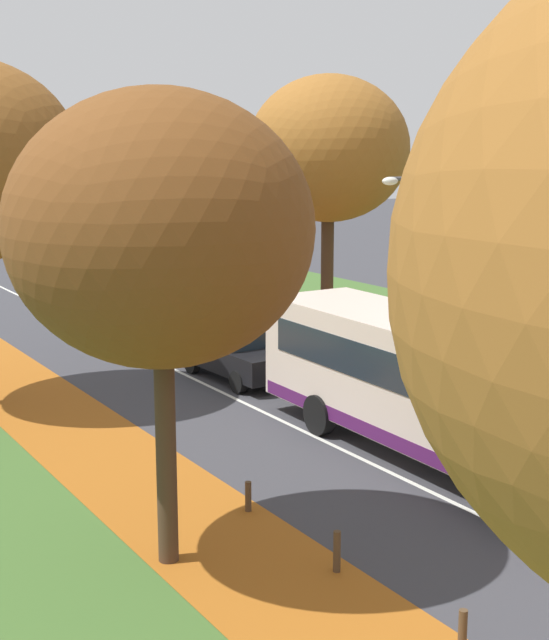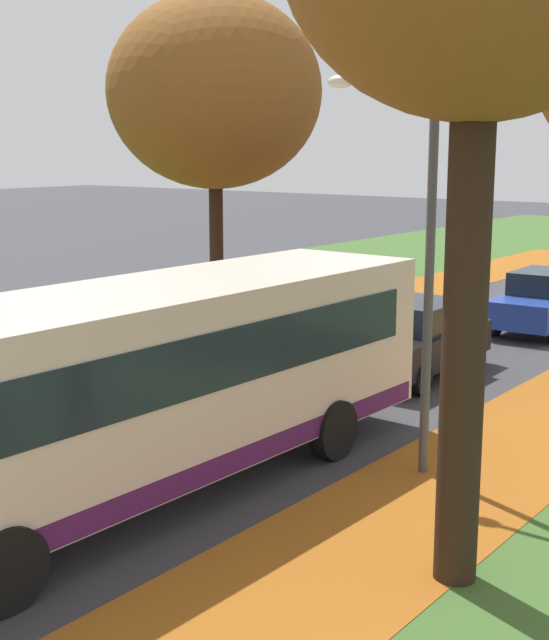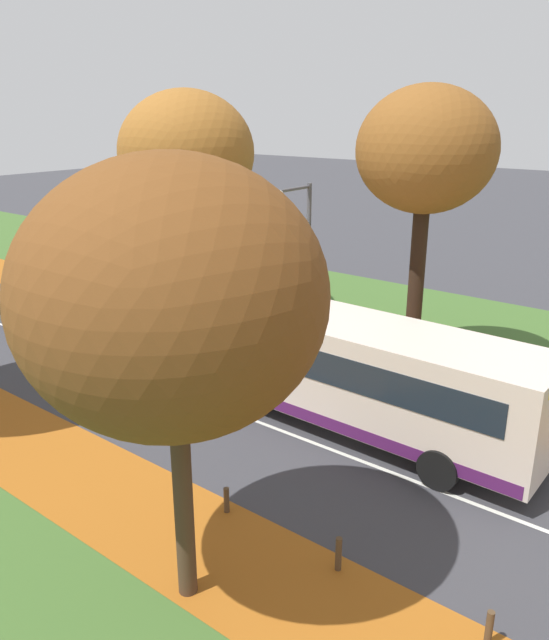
{
  "view_description": "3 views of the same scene",
  "coord_description": "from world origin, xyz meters",
  "px_view_note": "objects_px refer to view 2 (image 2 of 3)",
  "views": [
    {
      "loc": [
        -11.5,
        -2.74,
        6.79
      ],
      "look_at": [
        0.29,
        15.7,
        2.38
      ],
      "focal_mm": 50.0,
      "sensor_mm": 36.0,
      "label": 1
    },
    {
      "loc": [
        10.06,
        2.25,
        4.88
      ],
      "look_at": [
        -0.1,
        15.48,
        1.63
      ],
      "focal_mm": 50.0,
      "sensor_mm": 36.0,
      "label": 2
    },
    {
      "loc": [
        -11.76,
        2.95,
        8.16
      ],
      "look_at": [
        1.97,
        13.63,
        2.22
      ],
      "focal_mm": 35.0,
      "sensor_mm": 36.0,
      "label": 3
    }
  ],
  "objects_px": {
    "tree_left_mid": "(215,92)",
    "car_black_lead": "(417,339)",
    "streetlamp_right": "(411,226)",
    "bus": "(146,379)",
    "car_blue_following": "(543,301)"
  },
  "relations": [
    {
      "from": "tree_left_mid",
      "to": "car_black_lead",
      "type": "bearing_deg",
      "value": -11.33
    },
    {
      "from": "streetlamp_right",
      "to": "car_black_lead",
      "type": "relative_size",
      "value": 1.41
    },
    {
      "from": "tree_left_mid",
      "to": "streetlamp_right",
      "type": "height_order",
      "value": "tree_left_mid"
    },
    {
      "from": "streetlamp_right",
      "to": "bus",
      "type": "bearing_deg",
      "value": -126.32
    },
    {
      "from": "car_black_lead",
      "to": "streetlamp_right",
      "type": "bearing_deg",
      "value": -63.16
    },
    {
      "from": "tree_left_mid",
      "to": "car_black_lead",
      "type": "relative_size",
      "value": 2.08
    },
    {
      "from": "streetlamp_right",
      "to": "car_black_lead",
      "type": "distance_m",
      "value": 6.43
    },
    {
      "from": "streetlamp_right",
      "to": "car_black_lead",
      "type": "bearing_deg",
      "value": 116.84
    },
    {
      "from": "streetlamp_right",
      "to": "bus",
      "type": "distance_m",
      "value": 4.45
    },
    {
      "from": "tree_left_mid",
      "to": "streetlamp_right",
      "type": "bearing_deg",
      "value": -34.35
    },
    {
      "from": "tree_left_mid",
      "to": "bus",
      "type": "height_order",
      "value": "tree_left_mid"
    },
    {
      "from": "car_black_lead",
      "to": "tree_left_mid",
      "type": "bearing_deg",
      "value": 168.67
    },
    {
      "from": "streetlamp_right",
      "to": "bus",
      "type": "height_order",
      "value": "streetlamp_right"
    },
    {
      "from": "bus",
      "to": "car_blue_following",
      "type": "bearing_deg",
      "value": 89.6
    },
    {
      "from": "car_black_lead",
      "to": "car_blue_following",
      "type": "xyz_separation_m",
      "value": [
        0.34,
        6.35,
        0.0
      ]
    }
  ]
}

